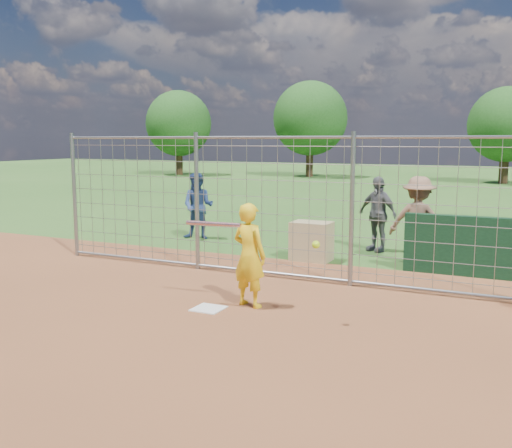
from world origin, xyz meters
The scene contains 12 objects.
ground centered at (0.00, 0.00, 0.00)m, with size 100.00×100.00×0.00m, color #2D591E.
infield_dirt centered at (0.00, -3.00, 0.01)m, with size 18.00×18.00×0.00m, color brown.
home_plate centered at (0.00, -0.20, 0.01)m, with size 0.43×0.43×0.02m, color silver.
dugout_wall centered at (3.40, 3.60, 0.55)m, with size 2.60×0.20×1.10m, color #11381E.
batter centered at (0.47, 0.21, 0.78)m, with size 0.57×0.37×1.55m, color yellow.
bystander_a centered at (-3.23, 4.92, 0.83)m, with size 0.80×0.63×1.65m, color navy.
bystander_b centered at (1.18, 5.25, 0.83)m, with size 0.98×0.41×1.67m, color #59595E.
bystander_c centered at (2.23, 4.23, 0.88)m, with size 1.13×0.65×1.75m, color #856048.
equipment_bin centered at (0.20, 3.68, 0.40)m, with size 0.80×0.55×0.80m, color tan.
equipment_in_play centered at (0.40, -0.07, 1.21)m, with size 2.13×0.30×0.23m.
backstop_fence centered at (0.00, 2.00, 1.26)m, with size 9.08×0.08×2.60m.
tree_line centered at (3.13, 28.13, 3.71)m, with size 44.66×6.72×6.48m.
Camera 1 is at (4.06, -7.20, 2.46)m, focal length 40.00 mm.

